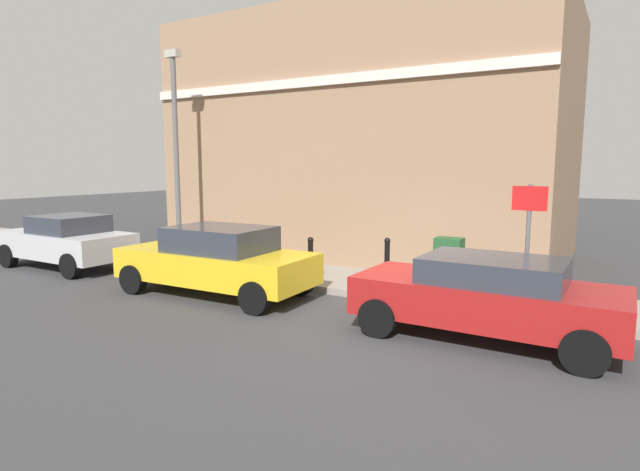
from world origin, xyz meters
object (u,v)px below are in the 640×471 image
at_px(car_yellow, 217,260).
at_px(bollard_far_kerb, 311,258).
at_px(street_sign, 528,228).
at_px(bollard_near_cabinet, 387,259).
at_px(lamppost, 176,146).
at_px(car_silver, 67,241).
at_px(car_red, 487,295).
at_px(utility_cabinet, 448,267).

bearing_deg(car_yellow, bollard_far_kerb, -136.20).
height_order(bollard_far_kerb, street_sign, street_sign).
relative_size(bollard_near_cabinet, lamppost, 0.18).
xyz_separation_m(car_silver, lamppost, (2.00, -2.20, 2.56)).
bearing_deg(lamppost, car_red, -103.35).
relative_size(car_red, lamppost, 0.72).
distance_m(car_yellow, lamppost, 4.72).
distance_m(car_red, car_yellow, 5.67).
xyz_separation_m(car_red, bollard_near_cabinet, (2.24, 2.69, -0.02)).
distance_m(utility_cabinet, street_sign, 1.97).
distance_m(car_red, car_silver, 11.22).
height_order(car_yellow, bollard_far_kerb, car_yellow).
height_order(utility_cabinet, lamppost, lamppost).
xyz_separation_m(utility_cabinet, street_sign, (-0.59, -1.60, 0.98)).
height_order(car_silver, bollard_near_cabinet, car_silver).
height_order(bollard_near_cabinet, bollard_far_kerb, same).
bearing_deg(bollard_far_kerb, bollard_near_cabinet, -62.77).
xyz_separation_m(car_yellow, bollard_near_cabinet, (2.27, -2.98, -0.06)).
bearing_deg(car_yellow, street_sign, -166.96).
xyz_separation_m(car_yellow, bollard_far_kerb, (1.48, -1.46, -0.06)).
bearing_deg(car_silver, bollard_far_kerb, -169.26).
relative_size(utility_cabinet, bollard_near_cabinet, 1.11).
bearing_deg(car_silver, car_red, 179.39).
relative_size(car_silver, bollard_near_cabinet, 3.76).
relative_size(utility_cabinet, lamppost, 0.20).
bearing_deg(utility_cabinet, lamppost, 90.00).
relative_size(car_red, street_sign, 1.80).
distance_m(utility_cabinet, bollard_near_cabinet, 1.43).
bearing_deg(bollard_near_cabinet, car_red, -129.75).
xyz_separation_m(car_silver, bollard_near_cabinet, (2.10, -8.52, -0.04)).
distance_m(car_yellow, car_silver, 5.55).
height_order(car_red, car_silver, car_silver).
relative_size(utility_cabinet, street_sign, 0.50).
distance_m(car_red, utility_cabinet, 2.49).
xyz_separation_m(car_yellow, lamppost, (2.17, 3.34, 2.53)).
relative_size(utility_cabinet, bollard_far_kerb, 1.11).
xyz_separation_m(car_red, lamppost, (2.14, 9.02, 2.58)).
relative_size(car_red, utility_cabinet, 3.60).
bearing_deg(car_silver, utility_cabinet, -168.53).
height_order(car_yellow, street_sign, street_sign).
relative_size(bollard_far_kerb, lamppost, 0.18).
bearing_deg(street_sign, car_red, 167.98).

